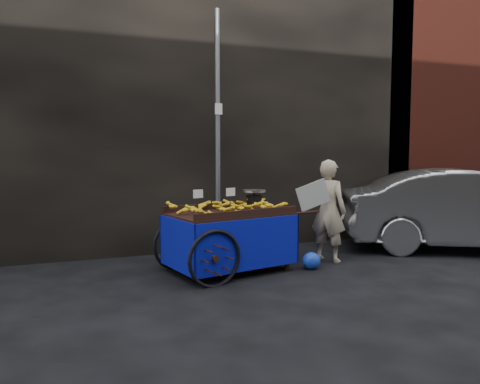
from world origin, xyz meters
name	(u,v)px	position (x,y,z in m)	size (l,w,h in m)	color
ground	(227,274)	(0.00, 0.00, 0.00)	(80.00, 80.00, 0.00)	black
building_wall	(201,110)	(0.39, 2.60, 2.50)	(13.50, 2.00, 5.00)	black
street_pole	(218,133)	(0.30, 1.30, 2.01)	(0.12, 0.10, 4.00)	slate
banana_cart	(226,219)	(0.04, 0.13, 0.76)	(2.42, 1.45, 1.23)	black
vendor	(328,210)	(1.72, 0.18, 0.80)	(0.98, 0.69, 1.59)	#C4B392
plastic_bag	(311,261)	(1.23, -0.19, 0.12)	(0.28, 0.22, 0.25)	blue
parked_car	(469,210)	(4.44, 0.00, 0.70)	(1.48, 4.24, 1.40)	silver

